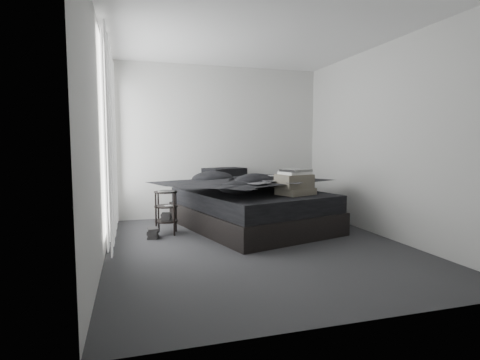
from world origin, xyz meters
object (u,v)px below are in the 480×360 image
object	(u,v)px
bed	(251,217)
laptop	(272,171)
box_lower	(294,221)
side_stand	(166,213)

from	to	relation	value
bed	laptop	bearing A→B (deg)	7.50
laptop	box_lower	bearing A→B (deg)	-82.75
bed	side_stand	distance (m)	1.29
bed	laptop	world-z (taller)	laptop
laptop	box_lower	distance (m)	0.97
side_stand	box_lower	bearing A→B (deg)	-15.76
bed	box_lower	bearing A→B (deg)	-66.22
bed	side_stand	xyz separation A→B (m)	(-1.28, -0.06, 0.14)
bed	laptop	distance (m)	0.80
bed	side_stand	size ratio (longest dim) A/B	3.84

